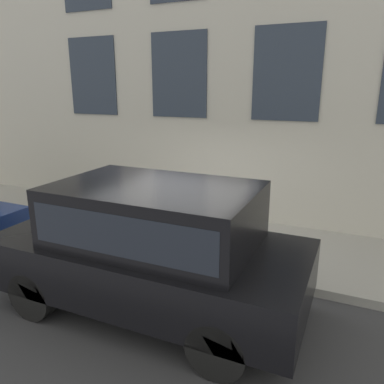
# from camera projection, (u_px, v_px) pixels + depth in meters

# --- Properties ---
(ground_plane) EXTENTS (80.00, 80.00, 0.00)m
(ground_plane) POSITION_uv_depth(u_px,v_px,m) (178.00, 268.00, 7.04)
(ground_plane) COLOR #38383A
(sidewalk) EXTENTS (2.74, 60.00, 0.16)m
(sidewalk) POSITION_uv_depth(u_px,v_px,m) (206.00, 239.00, 8.22)
(sidewalk) COLOR #9E9B93
(sidewalk) RESTS_ON ground_plane
(fire_hydrant) EXTENTS (0.34, 0.45, 0.88)m
(fire_hydrant) POSITION_uv_depth(u_px,v_px,m) (196.00, 229.00, 7.30)
(fire_hydrant) COLOR gray
(fire_hydrant) RESTS_ON sidewalk
(person) EXTENTS (0.28, 0.18, 1.15)m
(person) POSITION_uv_depth(u_px,v_px,m) (188.00, 207.00, 7.90)
(person) COLOR navy
(person) RESTS_ON sidewalk
(parked_truck_black_near) EXTENTS (2.10, 4.61, 1.97)m
(parked_truck_black_near) POSITION_uv_depth(u_px,v_px,m) (152.00, 241.00, 5.48)
(parked_truck_black_near) COLOR black
(parked_truck_black_near) RESTS_ON ground_plane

